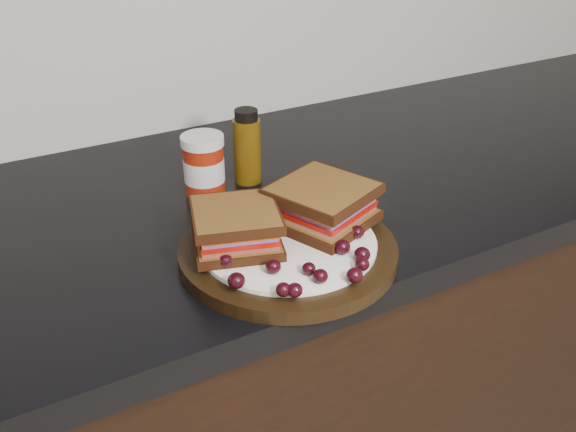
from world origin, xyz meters
name	(u,v)px	position (x,y,z in m)	size (l,w,h in m)	color
countertop	(122,237)	(0.00, 1.70, 0.88)	(3.98, 0.60, 0.04)	black
plate	(288,251)	(0.17, 1.51, 0.91)	(0.28, 0.28, 0.02)	black
sandwich_left	(236,227)	(0.11, 1.54, 0.95)	(0.11, 0.11, 0.05)	brown
sandwich_right	(322,205)	(0.23, 1.53, 0.95)	(0.12, 0.12, 0.05)	brown
grape_0	(236,281)	(0.07, 1.45, 0.93)	(0.02, 0.02, 0.02)	black
grape_1	(273,266)	(0.12, 1.46, 0.93)	(0.02, 0.02, 0.02)	black
grape_2	(283,290)	(0.10, 1.41, 0.93)	(0.02, 0.02, 0.02)	black
grape_3	(295,290)	(0.12, 1.41, 0.93)	(0.02, 0.02, 0.02)	black
grape_4	(320,276)	(0.15, 1.42, 0.93)	(0.02, 0.02, 0.02)	black
grape_5	(309,269)	(0.15, 1.44, 0.93)	(0.02, 0.02, 0.02)	black
grape_6	(355,275)	(0.19, 1.40, 0.93)	(0.02, 0.02, 0.02)	black
grape_7	(362,264)	(0.21, 1.41, 0.93)	(0.02, 0.02, 0.02)	black
grape_8	(362,254)	(0.22, 1.43, 0.93)	(0.02, 0.02, 0.02)	black
grape_9	(342,247)	(0.21, 1.46, 0.93)	(0.02, 0.02, 0.02)	black
grape_10	(357,232)	(0.25, 1.48, 0.93)	(0.02, 0.02, 0.02)	black
grape_11	(342,231)	(0.23, 1.49, 0.93)	(0.02, 0.02, 0.02)	black
grape_12	(347,223)	(0.25, 1.51, 0.93)	(0.02, 0.02, 0.01)	black
grape_13	(330,210)	(0.25, 1.55, 0.93)	(0.02, 0.02, 0.01)	black
grape_14	(309,212)	(0.22, 1.55, 0.93)	(0.02, 0.02, 0.02)	black
grape_15	(257,229)	(0.14, 1.55, 0.93)	(0.02, 0.02, 0.02)	black
grape_16	(229,234)	(0.10, 1.55, 0.93)	(0.02, 0.02, 0.02)	black
grape_17	(235,239)	(0.10, 1.54, 0.93)	(0.02, 0.02, 0.02)	black
grape_18	(229,253)	(0.08, 1.51, 0.93)	(0.02, 0.02, 0.02)	black
grape_19	(226,261)	(0.07, 1.50, 0.93)	(0.02, 0.02, 0.02)	black
grape_20	(252,239)	(0.12, 1.53, 0.93)	(0.02, 0.02, 0.02)	black
grape_21	(254,242)	(0.12, 1.52, 0.93)	(0.02, 0.02, 0.01)	black
grape_22	(240,251)	(0.10, 1.51, 0.93)	(0.02, 0.02, 0.02)	black
condiment_jar	(204,165)	(0.14, 1.73, 0.95)	(0.06, 0.06, 0.09)	maroon
oil_bottle	(247,146)	(0.22, 1.74, 0.96)	(0.04, 0.04, 0.12)	#503608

